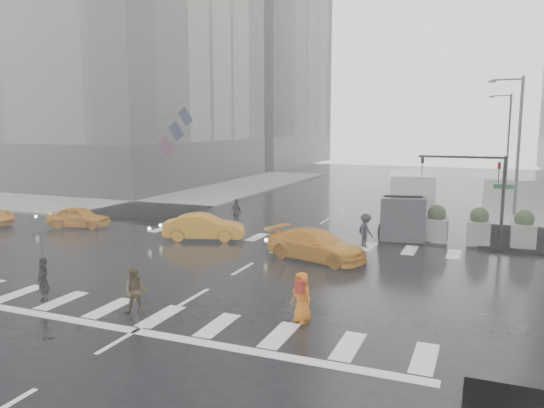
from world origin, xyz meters
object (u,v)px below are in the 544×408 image
at_px(traffic_signal_pole, 482,182).
at_px(taxi_front, 79,217).
at_px(pedestrian_orange, 302,297).
at_px(taxi_mid, 204,227).
at_px(pedestrian_brown, 135,291).
at_px(box_truck, 409,202).

height_order(traffic_signal_pole, taxi_front, traffic_signal_pole).
distance_m(traffic_signal_pole, taxi_front, 22.18).
xyz_separation_m(pedestrian_orange, taxi_mid, (-8.53, 9.16, -0.11)).
height_order(pedestrian_orange, taxi_mid, pedestrian_orange).
bearing_deg(pedestrian_orange, taxi_mid, 158.55).
distance_m(pedestrian_brown, pedestrian_orange, 5.24).
relative_size(traffic_signal_pole, taxi_front, 1.25).
bearing_deg(box_truck, taxi_front, -172.02).
bearing_deg(taxi_mid, traffic_signal_pole, -93.44).
bearing_deg(box_truck, traffic_signal_pole, -40.57).
xyz_separation_m(pedestrian_brown, taxi_front, (-11.93, 10.74, -0.15)).
height_order(traffic_signal_pole, box_truck, traffic_signal_pole).
height_order(traffic_signal_pole, pedestrian_brown, traffic_signal_pole).
relative_size(pedestrian_orange, taxi_mid, 0.38).
bearing_deg(traffic_signal_pole, taxi_mid, -164.74).
relative_size(taxi_front, box_truck, 0.58).
bearing_deg(traffic_signal_pole, box_truck, 148.84).
xyz_separation_m(traffic_signal_pole, pedestrian_brown, (-9.83, -14.17, -2.45)).
xyz_separation_m(pedestrian_brown, taxi_mid, (-3.47, 10.54, -0.08)).
height_order(taxi_front, taxi_mid, taxi_mid).
xyz_separation_m(taxi_front, taxi_mid, (8.46, -0.20, 0.07)).
bearing_deg(box_truck, pedestrian_orange, -103.53).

